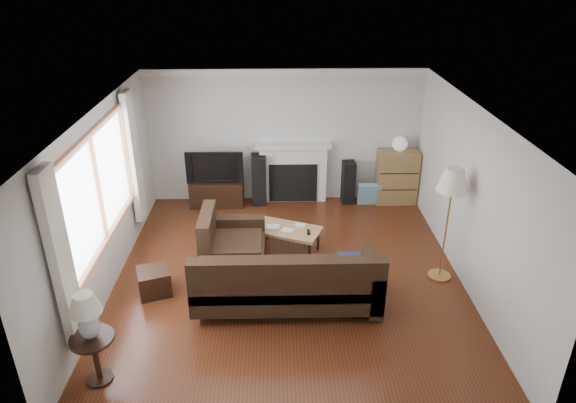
{
  "coord_description": "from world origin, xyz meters",
  "views": [
    {
      "loc": [
        -0.16,
        -6.28,
        4.27
      ],
      "look_at": [
        0.0,
        0.3,
        1.1
      ],
      "focal_mm": 32.0,
      "sensor_mm": 36.0,
      "label": 1
    }
  ],
  "objects_px": {
    "coffee_table": "(288,239)",
    "side_table": "(96,359)",
    "tv_stand": "(217,192)",
    "floor_lamp": "(447,225)",
    "bookshelf": "(397,177)",
    "sectional_sofa": "(286,277)"
  },
  "relations": [
    {
      "from": "coffee_table",
      "to": "side_table",
      "type": "xyz_separation_m",
      "value": [
        -2.15,
        -2.73,
        0.1
      ]
    },
    {
      "from": "coffee_table",
      "to": "side_table",
      "type": "height_order",
      "value": "side_table"
    },
    {
      "from": "tv_stand",
      "to": "side_table",
      "type": "bearing_deg",
      "value": -101.07
    },
    {
      "from": "coffee_table",
      "to": "floor_lamp",
      "type": "relative_size",
      "value": 0.59
    },
    {
      "from": "bookshelf",
      "to": "sectional_sofa",
      "type": "height_order",
      "value": "bookshelf"
    },
    {
      "from": "bookshelf",
      "to": "coffee_table",
      "type": "relative_size",
      "value": 1.02
    },
    {
      "from": "floor_lamp",
      "to": "side_table",
      "type": "xyz_separation_m",
      "value": [
        -4.37,
        -1.92,
        -0.56
      ]
    },
    {
      "from": "sectional_sofa",
      "to": "side_table",
      "type": "distance_m",
      "value": 2.49
    },
    {
      "from": "bookshelf",
      "to": "sectional_sofa",
      "type": "distance_m",
      "value": 3.8
    },
    {
      "from": "tv_stand",
      "to": "sectional_sofa",
      "type": "xyz_separation_m",
      "value": [
        1.24,
        -3.11,
        0.18
      ]
    },
    {
      "from": "tv_stand",
      "to": "floor_lamp",
      "type": "bearing_deg",
      "value": -35.67
    },
    {
      "from": "floor_lamp",
      "to": "coffee_table",
      "type": "bearing_deg",
      "value": 160.09
    },
    {
      "from": "bookshelf",
      "to": "side_table",
      "type": "relative_size",
      "value": 1.75
    },
    {
      "from": "tv_stand",
      "to": "sectional_sofa",
      "type": "distance_m",
      "value": 3.36
    },
    {
      "from": "coffee_table",
      "to": "tv_stand",
      "type": "bearing_deg",
      "value": 149.59
    },
    {
      "from": "sectional_sofa",
      "to": "floor_lamp",
      "type": "bearing_deg",
      "value": 14.93
    },
    {
      "from": "sectional_sofa",
      "to": "bookshelf",
      "type": "bearing_deg",
      "value": 55.83
    },
    {
      "from": "side_table",
      "to": "coffee_table",
      "type": "bearing_deg",
      "value": 51.68
    },
    {
      "from": "sectional_sofa",
      "to": "coffee_table",
      "type": "height_order",
      "value": "sectional_sofa"
    },
    {
      "from": "sectional_sofa",
      "to": "coffee_table",
      "type": "xyz_separation_m",
      "value": [
        0.05,
        1.4,
        -0.23
      ]
    },
    {
      "from": "side_table",
      "to": "bookshelf",
      "type": "bearing_deg",
      "value": 46.47
    },
    {
      "from": "coffee_table",
      "to": "floor_lamp",
      "type": "distance_m",
      "value": 2.44
    }
  ]
}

